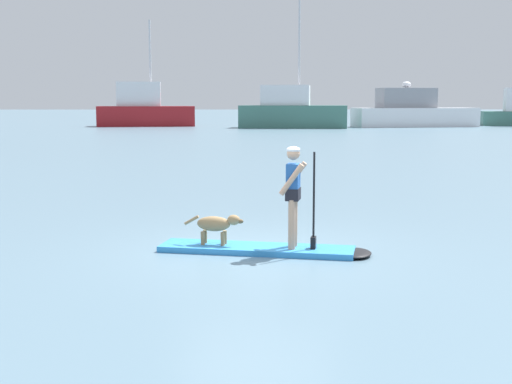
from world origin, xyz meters
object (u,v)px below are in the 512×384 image
object	(u,v)px
paddleboard	(270,249)
dog	(217,224)
moored_boat_far_port	(144,110)
moored_boat_outer	(292,111)
person_paddler	(294,190)
moored_boat_port	(412,112)

from	to	relation	value
paddleboard	dog	size ratio (longest dim) A/B	3.53
dog	moored_boat_far_port	bearing A→B (deg)	99.53
paddleboard	moored_boat_outer	bearing A→B (deg)	85.95
dog	moored_boat_outer	size ratio (longest dim) A/B	0.08
paddleboard	person_paddler	world-z (taller)	person_paddler
dog	moored_boat_far_port	xyz separation A→B (m)	(-9.98, 59.45, 1.24)
moored_boat_outer	moored_boat_port	distance (m)	12.47
paddleboard	moored_boat_outer	size ratio (longest dim) A/B	0.30
paddleboard	person_paddler	xyz separation A→B (m)	(0.40, -0.08, 1.04)
person_paddler	moored_boat_port	size ratio (longest dim) A/B	0.13
paddleboard	moored_boat_port	distance (m)	59.66
paddleboard	moored_boat_port	bearing A→B (deg)	74.33
dog	moored_boat_port	xyz separation A→B (m)	(17.02, 57.24, 1.00)
moored_boat_port	dog	bearing A→B (deg)	-106.56
moored_boat_outer	moored_boat_port	bearing A→B (deg)	11.49
paddleboard	person_paddler	bearing A→B (deg)	-11.96
paddleboard	dog	xyz separation A→B (m)	(-0.92, 0.19, 0.40)
person_paddler	moored_boat_outer	xyz separation A→B (m)	(3.49, 55.03, 0.47)
paddleboard	moored_boat_far_port	distance (m)	60.65
paddleboard	dog	world-z (taller)	dog
dog	moored_boat_port	distance (m)	59.72
person_paddler	moored_boat_far_port	distance (m)	60.78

